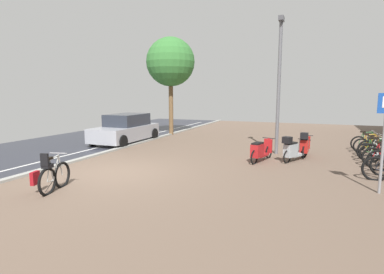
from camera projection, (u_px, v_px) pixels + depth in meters
The scene contains 15 objects.
ground at pixel (155, 178), 9.30m from camera, with size 21.00×40.00×0.13m.
bicycle_foreground at pixel (52, 176), 7.92m from camera, with size 0.57×1.38×1.10m.
bicycle_rack_03 at pixel (384, 157), 10.53m from camera, with size 1.37×0.48×0.98m.
bicycle_rack_04 at pixel (380, 154), 11.13m from camera, with size 1.40×0.48×1.03m.
bicycle_rack_05 at pixel (375, 151), 11.77m from camera, with size 1.30×0.48×0.94m.
bicycle_rack_06 at pixel (375, 148), 12.34m from camera, with size 1.29×0.48×0.95m.
bicycle_rack_07 at pixel (369, 146), 12.98m from camera, with size 1.30×0.48×0.93m.
bicycle_rack_08 at pixel (367, 143), 13.60m from camera, with size 1.33×0.48×0.95m.
scooter_near at pixel (305, 145), 12.23m from camera, with size 0.52×1.76×1.06m.
scooter_mid at pixel (293, 150), 11.42m from camera, with size 0.98×1.71×1.01m.
scooter_far at pixel (260, 151), 11.37m from camera, with size 0.74×1.84×0.85m.
parked_car_near at pixel (126, 129), 15.99m from camera, with size 1.92×4.09×1.48m.
parking_sign at pixel (384, 133), 7.57m from camera, with size 0.40×0.07×2.55m.
lamp_post at pixel (279, 79), 12.52m from camera, with size 0.20×0.52×5.61m.
street_tree at pixel (171, 62), 18.44m from camera, with size 2.95×2.95×5.93m.
Camera 1 is at (5.84, -7.96, 2.52)m, focal length 28.44 mm.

